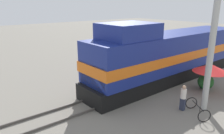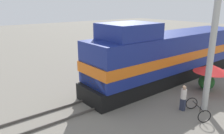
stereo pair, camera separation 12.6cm
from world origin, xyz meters
The scene contains 9 objects.
ground_plane centered at (0.00, 0.00, 0.00)m, with size 120.00×120.00×0.00m, color slate.
rail_near centered at (-0.72, 0.00, 0.07)m, with size 0.08×36.85×0.15m, color #4C4742.
rail_far centered at (0.72, 0.00, 0.07)m, with size 0.08×36.85×0.15m, color #4C4742.
locomotive centered at (0.00, 2.47, 2.14)m, with size 3.23×16.98×5.03m.
utility_pole centered at (4.85, -0.17, 4.34)m, with size 1.80×0.36×8.54m.
vendor_umbrella centered at (3.56, 2.76, 1.80)m, with size 2.50×2.50×2.08m.
shrub_cluster centered at (3.18, 3.03, 0.58)m, with size 1.17×1.17×1.17m, color #236028.
person_bystander centered at (4.08, -1.31, 0.86)m, with size 0.34×0.34×1.60m.
bicycle centered at (4.99, -1.19, 0.38)m, with size 1.81×1.56×0.75m.
Camera 2 is at (10.86, -12.19, 6.28)m, focal length 35.00 mm.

